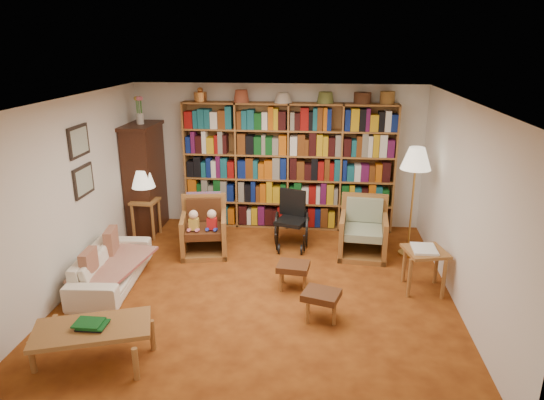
# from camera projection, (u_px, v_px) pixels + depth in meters

# --- Properties ---
(floor) EXTENTS (5.00, 5.00, 0.00)m
(floor) POSITION_uv_depth(u_px,v_px,m) (261.00, 288.00, 6.54)
(floor) COLOR #954B16
(floor) RESTS_ON ground
(ceiling) EXTENTS (5.00, 5.00, 0.00)m
(ceiling) POSITION_uv_depth(u_px,v_px,m) (259.00, 100.00, 5.76)
(ceiling) COLOR white
(ceiling) RESTS_ON wall_back
(wall_back) EXTENTS (5.00, 0.00, 5.00)m
(wall_back) POSITION_uv_depth(u_px,v_px,m) (278.00, 156.00, 8.51)
(wall_back) COLOR silver
(wall_back) RESTS_ON floor
(wall_front) EXTENTS (5.00, 0.00, 5.00)m
(wall_front) POSITION_uv_depth(u_px,v_px,m) (221.00, 299.00, 3.79)
(wall_front) COLOR silver
(wall_front) RESTS_ON floor
(wall_left) EXTENTS (0.00, 5.00, 5.00)m
(wall_left) POSITION_uv_depth(u_px,v_px,m) (72.00, 194.00, 6.39)
(wall_left) COLOR silver
(wall_left) RESTS_ON floor
(wall_right) EXTENTS (0.00, 5.00, 5.00)m
(wall_right) POSITION_uv_depth(u_px,v_px,m) (463.00, 207.00, 5.91)
(wall_right) COLOR silver
(wall_right) RESTS_ON floor
(bookshelf) EXTENTS (3.60, 0.30, 2.42)m
(bookshelf) POSITION_uv_depth(u_px,v_px,m) (288.00, 163.00, 8.36)
(bookshelf) COLOR #93592D
(bookshelf) RESTS_ON floor
(curio_cabinet) EXTENTS (0.50, 0.95, 2.40)m
(curio_cabinet) POSITION_uv_depth(u_px,v_px,m) (145.00, 176.00, 8.35)
(curio_cabinet) COLOR #3A1C10
(curio_cabinet) RESTS_ON floor
(framed_pictures) EXTENTS (0.03, 0.52, 0.97)m
(framed_pictures) POSITION_uv_depth(u_px,v_px,m) (81.00, 161.00, 6.55)
(framed_pictures) COLOR black
(framed_pictures) RESTS_ON wall_left
(sofa) EXTENTS (1.73, 0.78, 0.49)m
(sofa) POSITION_uv_depth(u_px,v_px,m) (111.00, 266.00, 6.61)
(sofa) COLOR #F1E5CC
(sofa) RESTS_ON floor
(sofa_throw) EXTENTS (0.84, 1.35, 0.04)m
(sofa_throw) POSITION_uv_depth(u_px,v_px,m) (115.00, 263.00, 6.59)
(sofa_throw) COLOR beige
(sofa_throw) RESTS_ON sofa
(cushion_left) EXTENTS (0.18, 0.39, 0.38)m
(cushion_left) POSITION_uv_depth(u_px,v_px,m) (111.00, 242.00, 6.89)
(cushion_left) COLOR maroon
(cushion_left) RESTS_ON sofa
(cushion_right) EXTENTS (0.13, 0.36, 0.36)m
(cushion_right) POSITION_uv_depth(u_px,v_px,m) (89.00, 264.00, 6.23)
(cushion_right) COLOR maroon
(cushion_right) RESTS_ON sofa
(side_table_lamp) EXTENTS (0.44, 0.44, 0.65)m
(side_table_lamp) POSITION_uv_depth(u_px,v_px,m) (146.00, 210.00, 8.14)
(side_table_lamp) COLOR #93592D
(side_table_lamp) RESTS_ON floor
(table_lamp) EXTENTS (0.39, 0.39, 0.53)m
(table_lamp) POSITION_uv_depth(u_px,v_px,m) (143.00, 180.00, 7.97)
(table_lamp) COLOR #B98C3B
(table_lamp) RESTS_ON side_table_lamp
(armchair_leather) EXTENTS (0.83, 0.86, 0.89)m
(armchair_leather) POSITION_uv_depth(u_px,v_px,m) (205.00, 229.00, 7.60)
(armchair_leather) COLOR #93592D
(armchair_leather) RESTS_ON floor
(armchair_sage) EXTENTS (0.78, 0.81, 0.90)m
(armchair_sage) POSITION_uv_depth(u_px,v_px,m) (363.00, 232.00, 7.53)
(armchair_sage) COLOR #93592D
(armchair_sage) RESTS_ON floor
(wheelchair) EXTENTS (0.56, 0.73, 0.91)m
(wheelchair) POSITION_uv_depth(u_px,v_px,m) (292.00, 221.00, 7.80)
(wheelchair) COLOR black
(wheelchair) RESTS_ON floor
(floor_lamp) EXTENTS (0.45, 0.45, 1.70)m
(floor_lamp) POSITION_uv_depth(u_px,v_px,m) (416.00, 163.00, 7.13)
(floor_lamp) COLOR #B98C3B
(floor_lamp) RESTS_ON floor
(side_table_papers) EXTENTS (0.60, 0.60, 0.61)m
(side_table_papers) POSITION_uv_depth(u_px,v_px,m) (425.00, 257.00, 6.34)
(side_table_papers) COLOR #93592D
(side_table_papers) RESTS_ON floor
(footstool_a) EXTENTS (0.45, 0.40, 0.35)m
(footstool_a) POSITION_uv_depth(u_px,v_px,m) (293.00, 268.00, 6.46)
(footstool_a) COLOR #4D2614
(footstool_a) RESTS_ON floor
(footstool_b) EXTENTS (0.50, 0.46, 0.36)m
(footstool_b) POSITION_uv_depth(u_px,v_px,m) (321.00, 297.00, 5.73)
(footstool_b) COLOR #4D2614
(footstool_b) RESTS_ON floor
(coffee_table) EXTENTS (1.28, 0.92, 0.46)m
(coffee_table) POSITION_uv_depth(u_px,v_px,m) (92.00, 331.00, 4.95)
(coffee_table) COLOR #93592D
(coffee_table) RESTS_ON floor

